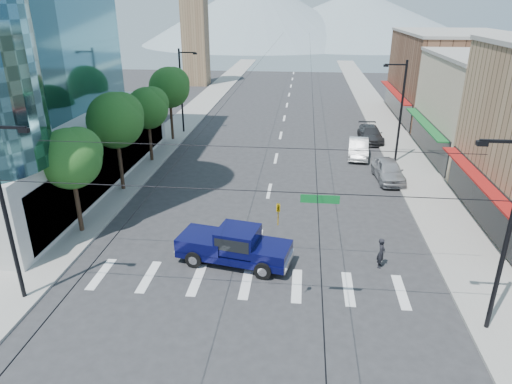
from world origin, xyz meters
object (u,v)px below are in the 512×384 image
(pedestrian, at_px, (381,253))
(parked_car_far, at_px, (370,134))
(parked_car_mid, at_px, (358,148))
(parked_car_near, at_px, (388,170))
(pickup_truck, at_px, (234,245))

(pedestrian, distance_m, parked_car_far, 25.09)
(parked_car_mid, bearing_deg, parked_car_near, -68.00)
(pickup_truck, relative_size, parked_car_far, 1.23)
(parked_car_near, bearing_deg, pickup_truck, -131.50)
(pedestrian, distance_m, parked_car_near, 13.74)
(pickup_truck, distance_m, pedestrian, 8.02)
(pickup_truck, relative_size, parked_car_mid, 1.30)
(pedestrian, bearing_deg, parked_car_far, 11.22)
(parked_car_far, bearing_deg, parked_car_near, -92.71)
(parked_car_near, distance_m, parked_car_mid, 6.27)
(pickup_truck, distance_m, parked_car_near, 17.46)
(parked_car_near, height_order, parked_car_mid, parked_car_near)
(parked_car_near, distance_m, parked_car_far, 11.45)
(parked_car_near, bearing_deg, parked_car_mid, 102.30)
(pickup_truck, distance_m, parked_car_far, 27.47)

